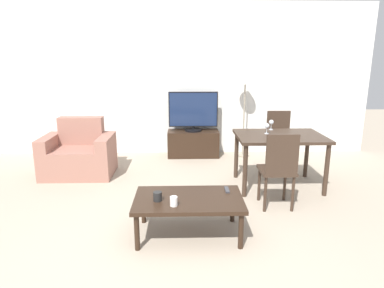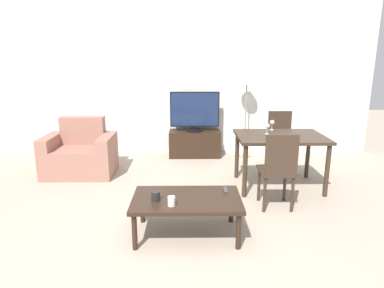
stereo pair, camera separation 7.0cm
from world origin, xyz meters
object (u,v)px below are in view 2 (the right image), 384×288
dining_chair_near (278,167)px  wine_glass_center (268,127)px  floor_lamp (247,84)px  cup_white_near (156,196)px  tv (195,112)px  tv_stand (195,143)px  remote_primary (225,190)px  dining_table (280,142)px  armchair (80,155)px  cup_colored_far (171,201)px  wine_glass_left (272,123)px  dining_chair_far (280,138)px  coffee_table (187,202)px

dining_chair_near → wine_glass_center: (0.04, 0.81, 0.32)m
floor_lamp → cup_white_near: 3.30m
tv → tv_stand: bearing=90.0°
remote_primary → wine_glass_center: bearing=60.3°
dining_table → armchair: bearing=168.9°
cup_colored_far → wine_glass_left: wine_glass_left is taller
dining_chair_far → cup_white_near: dining_chair_far is taller
dining_chair_near → cup_white_near: dining_chair_near is taller
tv → wine_glass_left: size_ratio=5.96×
dining_table → cup_white_near: size_ratio=12.73×
dining_chair_near → wine_glass_left: 1.13m
dining_table → dining_chair_far: bearing=74.3°
armchair → dining_chair_far: 3.13m
dining_table → wine_glass_center: (-0.17, 0.07, 0.20)m
wine_glass_left → cup_white_near: bearing=-131.6°
floor_lamp → wine_glass_center: floor_lamp is taller
tv → dining_chair_far: (1.34, -0.79, -0.30)m
cup_white_near → cup_colored_far: (0.16, -0.12, -0.00)m
dining_table → cup_white_near: dining_table is taller
tv → coffee_table: tv is taller
floor_lamp → remote_primary: floor_lamp is taller
armchair → wine_glass_center: size_ratio=7.08×
armchair → dining_chair_far: dining_chair_far is taller
cup_colored_far → cup_white_near: bearing=143.2°
wine_glass_center → cup_white_near: bearing=-133.9°
floor_lamp → wine_glass_left: bearing=-80.8°
dining_chair_near → remote_primary: size_ratio=6.22×
dining_table → cup_colored_far: (-1.41, -1.51, -0.19)m
tv_stand → floor_lamp: size_ratio=0.60×
tv_stand → wine_glass_left: (1.09, -1.18, 0.60)m
coffee_table → dining_chair_far: 2.54m
dining_table → cup_colored_far: dining_table is taller
remote_primary → dining_chair_far: bearing=60.4°
cup_white_near → armchair: bearing=124.4°
remote_primary → wine_glass_left: size_ratio=1.03×
wine_glass_center → floor_lamp: bearing=92.5°
cup_white_near → wine_glass_left: 2.34m
dining_chair_far → wine_glass_left: bearing=-121.8°
cup_white_near → wine_glass_center: 2.07m
armchair → tv: tv is taller
tv_stand → tv: (-0.00, -0.00, 0.58)m
tv_stand → coffee_table: size_ratio=0.84×
dining_chair_near → wine_glass_left: size_ratio=6.39×
dining_table → wine_glass_center: 0.27m
armchair → dining_chair_near: dining_chair_near is taller
dining_chair_far → cup_colored_far: (-1.62, -2.24, -0.07)m
cup_white_near → coffee_table: bearing=11.6°
armchair → dining_chair_near: bearing=-25.7°
tv → dining_table: bearing=-53.3°
tv_stand → wine_glass_center: (0.97, -1.45, 0.60)m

